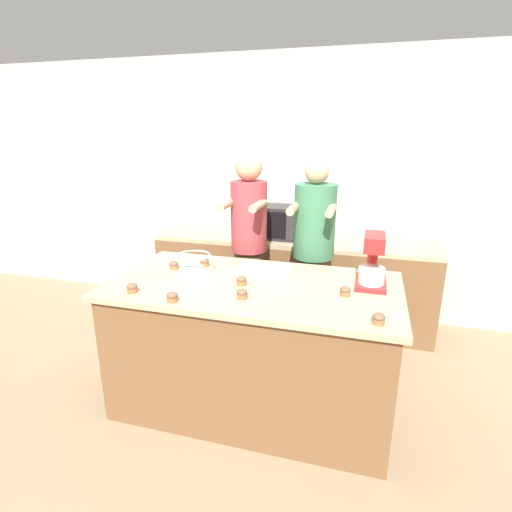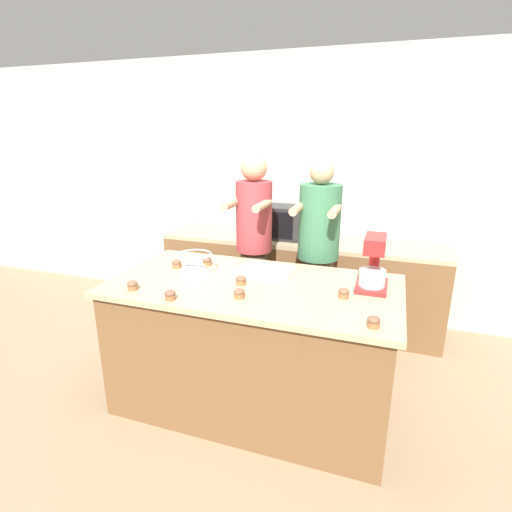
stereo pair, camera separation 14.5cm
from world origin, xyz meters
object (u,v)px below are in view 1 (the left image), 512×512
at_px(cupcake_2, 345,291).
at_px(person_left, 249,249).
at_px(mixing_bowl, 193,264).
at_px(cupcake_0, 242,294).
at_px(cupcake_4, 132,288).
at_px(stand_mixer, 372,263).
at_px(cupcake_7, 241,281).
at_px(cupcake_3, 205,262).
at_px(baking_tray, 265,269).
at_px(cupcake_6, 172,297).
at_px(cupcake_1, 379,319).
at_px(cupcake_5, 174,265).
at_px(person_right, 313,258).
at_px(microwave_oven, 278,222).

bearing_deg(cupcake_2, person_left, 136.53).
relative_size(mixing_bowl, cupcake_0, 3.69).
height_order(person_left, cupcake_4, person_left).
height_order(stand_mixer, cupcake_7, stand_mixer).
distance_m(person_left, cupcake_0, 1.10).
bearing_deg(cupcake_3, baking_tray, 2.20).
distance_m(mixing_bowl, cupcake_6, 0.47).
bearing_deg(cupcake_7, cupcake_4, -153.29).
height_order(cupcake_0, cupcake_1, same).
distance_m(baking_tray, cupcake_7, 0.32).
distance_m(cupcake_5, cupcake_7, 0.61).
distance_m(mixing_bowl, cupcake_5, 0.22).
height_order(person_right, mixing_bowl, person_right).
bearing_deg(cupcake_7, baking_tray, 75.37).
bearing_deg(cupcake_3, cupcake_5, -147.13).
xyz_separation_m(person_left, cupcake_0, (0.28, -1.06, 0.03)).
bearing_deg(baking_tray, cupcake_1, -39.18).
xyz_separation_m(cupcake_5, cupcake_7, (0.59, -0.17, 0.00)).
bearing_deg(cupcake_2, cupcake_0, -160.57).
bearing_deg(cupcake_6, cupcake_7, 49.86).
distance_m(mixing_bowl, cupcake_4, 0.47).
distance_m(mixing_bowl, cupcake_3, 0.22).
bearing_deg(cupcake_5, cupcake_7, -15.90).
xyz_separation_m(mixing_bowl, cupcake_2, (1.08, -0.08, -0.05)).
distance_m(microwave_oven, cupcake_4, 1.86).
distance_m(cupcake_1, cupcake_6, 1.21).
bearing_deg(cupcake_4, cupcake_2, 13.64).
relative_size(mixing_bowl, cupcake_4, 3.69).
relative_size(mixing_bowl, cupcake_5, 3.69).
xyz_separation_m(person_left, cupcake_2, (0.89, -0.84, 0.03)).
distance_m(stand_mixer, cupcake_4, 1.58).
height_order(cupcake_4, cupcake_5, same).
height_order(cupcake_3, cupcake_5, same).
xyz_separation_m(person_right, cupcake_6, (-0.68, -1.22, 0.07)).
bearing_deg(baking_tray, cupcake_4, -138.58).
distance_m(cupcake_1, cupcake_4, 1.52).
xyz_separation_m(cupcake_3, cupcake_7, (0.39, -0.29, 0.00)).
bearing_deg(cupcake_0, mixing_bowl, 147.02).
xyz_separation_m(cupcake_0, cupcake_4, (-0.71, -0.10, 0.00)).
bearing_deg(person_right, stand_mixer, -52.68).
relative_size(microwave_oven, cupcake_4, 6.93).
xyz_separation_m(person_right, cupcake_3, (-0.76, -0.55, 0.07)).
height_order(baking_tray, cupcake_2, cupcake_2).
distance_m(stand_mixer, cupcake_7, 0.88).
height_order(mixing_bowl, cupcake_5, mixing_bowl).
bearing_deg(person_right, cupcake_4, -130.65).
xyz_separation_m(person_left, cupcake_4, (-0.43, -1.16, 0.03)).
bearing_deg(cupcake_3, microwave_oven, 75.38).
relative_size(person_right, cupcake_3, 25.08).
relative_size(mixing_bowl, microwave_oven, 0.53).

